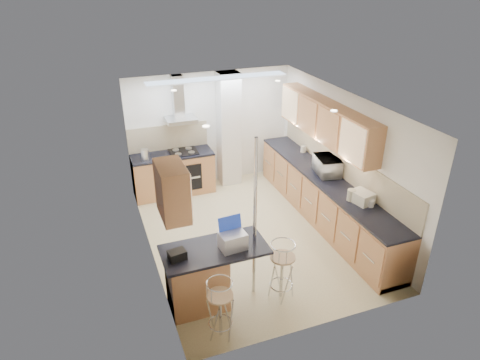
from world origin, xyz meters
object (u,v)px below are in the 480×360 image
object	(u,v)px
laptop	(233,241)
bar_stool_near	(220,309)
bar_stool_end	(282,270)
microwave	(327,166)
bread_bin	(362,197)

from	to	relation	value
laptop	bar_stool_near	bearing A→B (deg)	-128.58
bar_stool_near	laptop	bearing A→B (deg)	57.92
bar_stool_near	bar_stool_end	distance (m)	1.15
microwave	bar_stool_end	world-z (taller)	microwave
bar_stool_near	bread_bin	xyz separation A→B (m)	(2.82, 1.06, 0.57)
microwave	bread_bin	world-z (taller)	microwave
microwave	bar_stool_near	distance (m)	3.66
bar_stool_end	bread_bin	bearing A→B (deg)	-25.57
laptop	bar_stool_end	bearing A→B (deg)	-17.25
bar_stool_near	bar_stool_end	world-z (taller)	bar_stool_end
laptop	bar_stool_end	world-z (taller)	laptop
laptop	bar_stool_near	world-z (taller)	laptop
bar_stool_near	bread_bin	size ratio (longest dim) A/B	2.49
bar_stool_near	microwave	bearing A→B (deg)	39.74
microwave	bar_stool_near	bearing A→B (deg)	137.76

